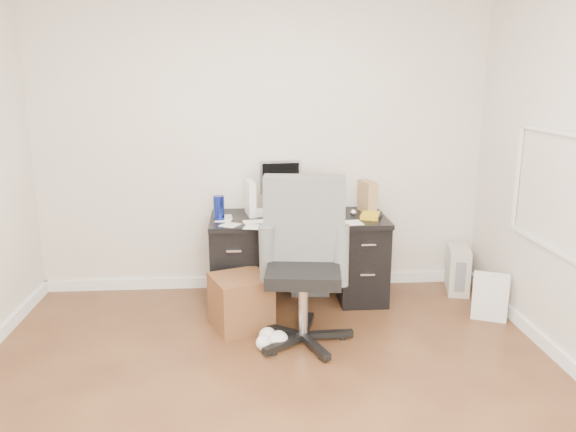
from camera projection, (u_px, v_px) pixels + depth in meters
name	position (u px, v px, depth m)	size (l,w,h in m)	color
ground	(273.00, 405.00, 3.37)	(4.00, 4.00, 0.00)	#482717
room_shell	(277.00, 126.00, 3.00)	(4.02, 4.02, 2.71)	beige
desk	(298.00, 256.00, 4.89)	(1.50, 0.70, 0.75)	black
loose_papers	(275.00, 218.00, 4.74)	(1.10, 0.60, 0.00)	white
lcd_monitor	(280.00, 186.00, 4.94)	(0.37, 0.21, 0.47)	silver
keyboard	(295.00, 216.00, 4.79)	(0.41, 0.14, 0.02)	black
computer_mouse	(353.00, 213.00, 4.83)	(0.06, 0.06, 0.06)	silver
travel_mug	(219.00, 208.00, 4.68)	(0.09, 0.09, 0.20)	navy
white_binder	(250.00, 198.00, 4.84)	(0.12, 0.26, 0.30)	white
magazine_file	(367.00, 197.00, 4.95)	(0.12, 0.23, 0.27)	olive
pen_cup	(339.00, 200.00, 4.94)	(0.09, 0.09, 0.22)	#543718
yellow_book	(371.00, 216.00, 4.76)	(0.16, 0.21, 0.04)	gold
paper_remote	(323.00, 223.00, 4.54)	(0.26, 0.21, 0.02)	white
office_chair	(303.00, 264.00, 4.03)	(0.69, 0.69, 1.22)	#575957
pc_tower	(458.00, 269.00, 5.13)	(0.18, 0.41, 0.41)	beige
shopping_bag	(490.00, 297.00, 4.53)	(0.27, 0.20, 0.37)	silver
wicker_basket	(241.00, 302.00, 4.37)	(0.42, 0.42, 0.42)	#4C2A16
desk_printer	(310.00, 281.00, 5.13)	(0.34, 0.28, 0.20)	#5F5E63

